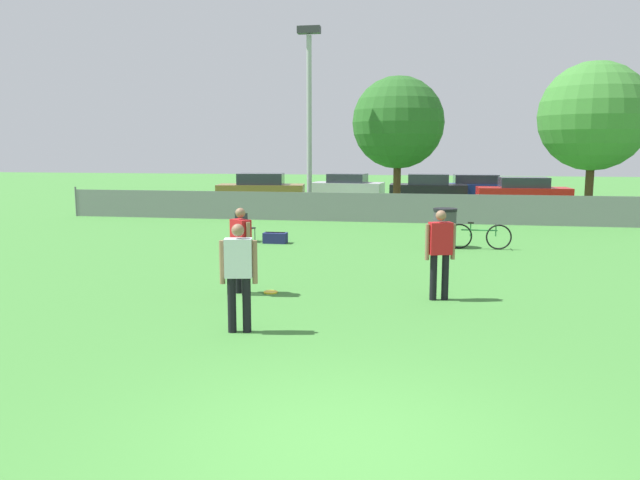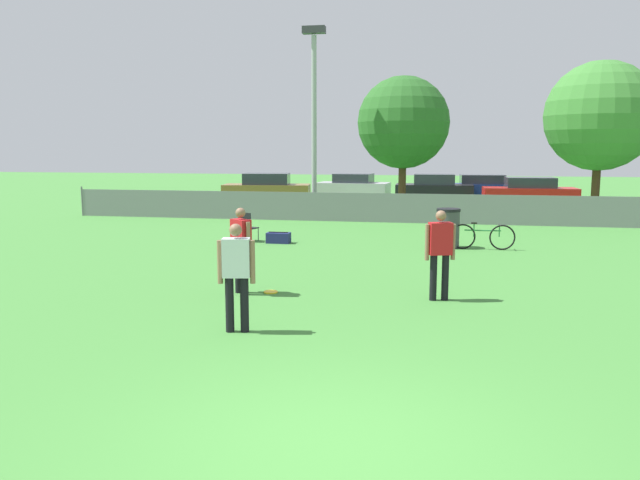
% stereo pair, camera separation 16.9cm
% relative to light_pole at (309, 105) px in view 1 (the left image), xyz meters
% --- Properties ---
extents(ground_plane, '(120.00, 120.00, 0.00)m').
position_rel_light_pole_xyz_m(ground_plane, '(4.13, -19.25, -4.48)').
color(ground_plane, '#428438').
extents(fence_backline, '(27.48, 0.07, 1.21)m').
position_rel_light_pole_xyz_m(fence_backline, '(4.13, -1.25, -3.93)').
color(fence_backline, gray).
rests_on(fence_backline, ground_plane).
extents(light_pole, '(0.90, 0.36, 7.48)m').
position_rel_light_pole_xyz_m(light_pole, '(0.00, 0.00, 0.00)').
color(light_pole, '#9E9EA3').
rests_on(light_pole, ground_plane).
extents(tree_near_pole, '(3.86, 3.86, 5.78)m').
position_rel_light_pole_xyz_m(tree_near_pole, '(3.40, 2.06, -0.64)').
color(tree_near_pole, '#4C331E').
rests_on(tree_near_pole, ground_plane).
extents(tree_far_right, '(4.25, 4.25, 6.15)m').
position_rel_light_pole_xyz_m(tree_far_right, '(11.04, 1.66, -0.47)').
color(tree_far_right, '#4C331E').
rests_on(tree_far_right, ground_plane).
extents(player_defender_red, '(0.47, 0.42, 1.66)m').
position_rel_light_pole_xyz_m(player_defender_red, '(1.33, -13.45, -3.52)').
color(player_defender_red, black).
rests_on(player_defender_red, ground_plane).
extents(player_thrower_red, '(0.55, 0.34, 1.66)m').
position_rel_light_pole_xyz_m(player_thrower_red, '(5.06, -13.25, -3.52)').
color(player_thrower_red, black).
rests_on(player_thrower_red, ground_plane).
extents(player_receiver_white, '(0.56, 0.30, 1.66)m').
position_rel_light_pole_xyz_m(player_receiver_white, '(2.06, -15.87, -3.52)').
color(player_receiver_white, black).
rests_on(player_receiver_white, ground_plane).
extents(frisbee_disc, '(0.28, 0.28, 0.03)m').
position_rel_light_pole_xyz_m(frisbee_disc, '(1.86, -13.26, -4.47)').
color(frisbee_disc, yellow).
rests_on(frisbee_disc, ground_plane).
extents(folding_chair_sideline, '(0.56, 0.56, 0.88)m').
position_rel_light_pole_xyz_m(folding_chair_sideline, '(-0.63, -6.94, -3.99)').
color(folding_chair_sideline, '#333338').
rests_on(folding_chair_sideline, ground_plane).
extents(bicycle_sideline, '(1.76, 0.44, 0.75)m').
position_rel_light_pole_xyz_m(bicycle_sideline, '(6.20, -7.11, -4.12)').
color(bicycle_sideline, black).
rests_on(bicycle_sideline, ground_plane).
extents(trash_bin, '(0.66, 0.66, 1.11)m').
position_rel_light_pole_xyz_m(trash_bin, '(5.27, -6.96, -3.92)').
color(trash_bin, '#3F3F44').
rests_on(trash_bin, ground_plane).
extents(gear_bag_sideline, '(0.68, 0.38, 0.33)m').
position_rel_light_pole_xyz_m(gear_bag_sideline, '(0.36, -7.03, -4.32)').
color(gear_bag_sideline, navy).
rests_on(gear_bag_sideline, ground_plane).
extents(parked_car_tan, '(4.56, 2.35, 1.52)m').
position_rel_light_pole_xyz_m(parked_car_tan, '(-3.69, 5.99, -3.75)').
color(parked_car_tan, black).
rests_on(parked_car_tan, ground_plane).
extents(parked_car_silver, '(4.07, 2.20, 1.38)m').
position_rel_light_pole_xyz_m(parked_car_silver, '(0.22, 9.87, -3.80)').
color(parked_car_silver, black).
rests_on(parked_car_silver, ground_plane).
extents(parked_car_dark, '(3.99, 1.78, 1.44)m').
position_rel_light_pole_xyz_m(parked_car_dark, '(4.67, 8.52, -3.79)').
color(parked_car_dark, black).
rests_on(parked_car_dark, ground_plane).
extents(parked_car_blue, '(4.51, 1.97, 1.37)m').
position_rel_light_pole_xyz_m(parked_car_blue, '(7.19, 10.12, -3.81)').
color(parked_car_blue, black).
rests_on(parked_car_blue, ground_plane).
extents(parked_car_red, '(4.42, 1.84, 1.38)m').
position_rel_light_pole_xyz_m(parked_car_red, '(9.25, 6.89, -3.79)').
color(parked_car_red, black).
rests_on(parked_car_red, ground_plane).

